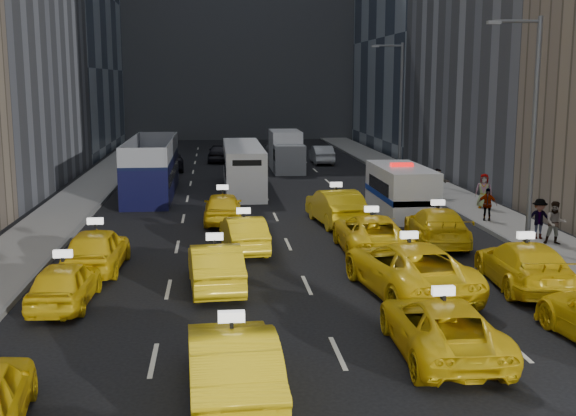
# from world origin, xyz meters

# --- Properties ---
(ground) EXTENTS (160.00, 160.00, 0.00)m
(ground) POSITION_xyz_m (0.00, 0.00, 0.00)
(ground) COLOR black
(ground) RESTS_ON ground
(sidewalk_west) EXTENTS (3.00, 90.00, 0.15)m
(sidewalk_west) POSITION_xyz_m (-10.50, 25.00, 0.07)
(sidewalk_west) COLOR gray
(sidewalk_west) RESTS_ON ground
(sidewalk_east) EXTENTS (3.00, 90.00, 0.15)m
(sidewalk_east) POSITION_xyz_m (10.50, 25.00, 0.07)
(sidewalk_east) COLOR gray
(sidewalk_east) RESTS_ON ground
(curb_west) EXTENTS (0.15, 90.00, 0.18)m
(curb_west) POSITION_xyz_m (-9.05, 25.00, 0.09)
(curb_west) COLOR slate
(curb_west) RESTS_ON ground
(curb_east) EXTENTS (0.15, 90.00, 0.18)m
(curb_east) POSITION_xyz_m (9.05, 25.00, 0.09)
(curb_east) COLOR slate
(curb_east) RESTS_ON ground
(streetlight_near) EXTENTS (2.15, 0.22, 9.00)m
(streetlight_near) POSITION_xyz_m (9.18, 12.00, 4.92)
(streetlight_near) COLOR #595B60
(streetlight_near) RESTS_ON ground
(streetlight_far) EXTENTS (2.15, 0.22, 9.00)m
(streetlight_far) POSITION_xyz_m (9.18, 32.00, 4.92)
(streetlight_far) COLOR #595B60
(streetlight_far) RESTS_ON ground
(taxi_5) EXTENTS (2.01, 5.16, 1.68)m
(taxi_5) POSITION_xyz_m (-2.66, -0.54, 0.84)
(taxi_5) COLOR yellow
(taxi_5) RESTS_ON ground
(taxi_6) EXTENTS (2.43, 5.08, 1.40)m
(taxi_6) POSITION_xyz_m (2.52, 1.69, 0.70)
(taxi_6) COLOR yellow
(taxi_6) RESTS_ON ground
(taxi_8) EXTENTS (1.78, 4.10, 1.38)m
(taxi_8) POSITION_xyz_m (-7.45, 6.57, 0.69)
(taxi_8) COLOR yellow
(taxi_8) RESTS_ON ground
(taxi_9) EXTENTS (1.92, 4.66, 1.50)m
(taxi_9) POSITION_xyz_m (-2.99, 7.92, 0.75)
(taxi_9) COLOR yellow
(taxi_9) RESTS_ON ground
(taxi_10) EXTENTS (3.52, 6.28, 1.66)m
(taxi_10) POSITION_xyz_m (3.06, 6.82, 0.83)
(taxi_10) COLOR yellow
(taxi_10) RESTS_ON ground
(taxi_11) EXTENTS (2.57, 5.38, 1.51)m
(taxi_11) POSITION_xyz_m (6.96, 7.04, 0.76)
(taxi_11) COLOR yellow
(taxi_11) RESTS_ON ground
(taxi_12) EXTENTS (2.02, 4.68, 1.57)m
(taxi_12) POSITION_xyz_m (-7.12, 10.54, 0.79)
(taxi_12) COLOR yellow
(taxi_12) RESTS_ON ground
(taxi_13) EXTENTS (1.91, 4.37, 1.40)m
(taxi_13) POSITION_xyz_m (-1.85, 13.00, 0.70)
(taxi_13) COLOR yellow
(taxi_13) RESTS_ON ground
(taxi_14) EXTENTS (2.63, 5.44, 1.49)m
(taxi_14) POSITION_xyz_m (3.08, 12.32, 0.75)
(taxi_14) COLOR yellow
(taxi_14) RESTS_ON ground
(taxi_15) EXTENTS (2.71, 5.41, 1.51)m
(taxi_15) POSITION_xyz_m (6.07, 13.42, 0.75)
(taxi_15) COLOR yellow
(taxi_15) RESTS_ON ground
(taxi_16) EXTENTS (1.85, 4.38, 1.48)m
(taxi_16) POSITION_xyz_m (-2.59, 18.75, 0.74)
(taxi_16) COLOR yellow
(taxi_16) RESTS_ON ground
(taxi_17) EXTENTS (2.31, 5.16, 1.65)m
(taxi_17) POSITION_xyz_m (2.64, 17.92, 0.82)
(taxi_17) COLOR yellow
(taxi_17) RESTS_ON ground
(nypd_van) EXTENTS (2.52, 6.12, 2.60)m
(nypd_van) POSITION_xyz_m (6.27, 19.97, 1.18)
(nypd_van) COLOR silver
(nypd_van) RESTS_ON ground
(double_decker) EXTENTS (3.03, 11.18, 3.22)m
(double_decker) POSITION_xyz_m (-6.57, 27.57, 1.60)
(double_decker) COLOR black
(double_decker) RESTS_ON ground
(city_bus) EXTENTS (2.53, 10.72, 2.75)m
(city_bus) POSITION_xyz_m (-1.21, 28.94, 1.36)
(city_bus) COLOR white
(city_bus) RESTS_ON ground
(box_truck) EXTENTS (2.76, 6.51, 2.89)m
(box_truck) POSITION_xyz_m (2.36, 38.15, 1.42)
(box_truck) COLOR white
(box_truck) RESTS_ON ground
(misc_car_0) EXTENTS (1.63, 4.20, 1.36)m
(misc_car_0) POSITION_xyz_m (7.49, 26.64, 0.68)
(misc_car_0) COLOR #999BA0
(misc_car_0) RESTS_ON ground
(misc_car_1) EXTENTS (3.07, 5.75, 1.54)m
(misc_car_1) POSITION_xyz_m (-6.62, 39.32, 0.77)
(misc_car_1) COLOR black
(misc_car_1) RESTS_ON ground
(misc_car_2) EXTENTS (2.65, 5.56, 1.56)m
(misc_car_2) POSITION_xyz_m (2.21, 45.70, 0.78)
(misc_car_2) COLOR slate
(misc_car_2) RESTS_ON ground
(misc_car_3) EXTENTS (2.08, 4.50, 1.49)m
(misc_car_3) POSITION_xyz_m (-2.51, 44.26, 0.75)
(misc_car_3) COLOR black
(misc_car_3) RESTS_ON ground
(misc_car_4) EXTENTS (1.56, 4.42, 1.45)m
(misc_car_4) POSITION_xyz_m (5.61, 42.33, 0.73)
(misc_car_4) COLOR #B4B8BD
(misc_car_4) RESTS_ON ground
(pedestrian_1) EXTENTS (0.94, 0.70, 1.74)m
(pedestrian_1) POSITION_xyz_m (10.55, 12.26, 1.02)
(pedestrian_1) COLOR gray
(pedestrian_1) RESTS_ON sidewalk_east
(pedestrian_2) EXTENTS (1.15, 0.66, 1.67)m
(pedestrian_2) POSITION_xyz_m (10.38, 13.35, 0.98)
(pedestrian_2) COLOR gray
(pedestrian_2) RESTS_ON sidewalk_east
(pedestrian_3) EXTENTS (0.98, 0.73, 1.52)m
(pedestrian_3) POSITION_xyz_m (9.70, 17.36, 0.91)
(pedestrian_3) COLOR gray
(pedestrian_3) RESTS_ON sidewalk_east
(pedestrian_4) EXTENTS (0.98, 0.77, 1.77)m
(pedestrian_4) POSITION_xyz_m (10.75, 20.56, 1.04)
(pedestrian_4) COLOR gray
(pedestrian_4) RESTS_ON sidewalk_east
(pedestrian_5) EXTENTS (1.57, 1.02, 1.65)m
(pedestrian_5) POSITION_xyz_m (9.37, 23.92, 0.97)
(pedestrian_5) COLOR gray
(pedestrian_5) RESTS_ON sidewalk_east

